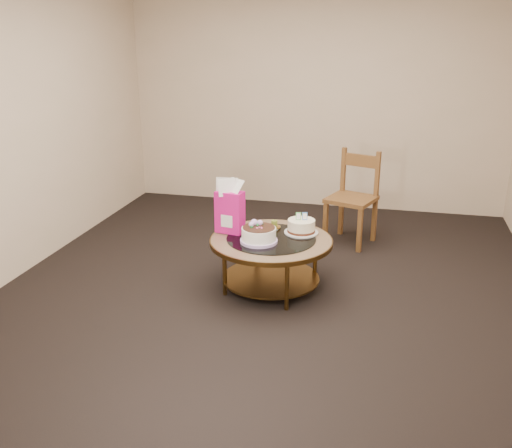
% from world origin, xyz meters
% --- Properties ---
extents(ground, '(5.00, 5.00, 0.00)m').
position_xyz_m(ground, '(0.00, 0.00, 0.00)').
color(ground, black).
rests_on(ground, ground).
extents(room_walls, '(4.52, 5.02, 2.61)m').
position_xyz_m(room_walls, '(0.00, 0.00, 1.54)').
color(room_walls, beige).
rests_on(room_walls, ground).
extents(coffee_table, '(1.02, 1.02, 0.46)m').
position_xyz_m(coffee_table, '(0.00, -0.00, 0.38)').
color(coffee_table, brown).
rests_on(coffee_table, ground).
extents(decorated_cake, '(0.30, 0.30, 0.18)m').
position_xyz_m(decorated_cake, '(-0.08, -0.11, 0.52)').
color(decorated_cake, '#C4A0E2').
rests_on(decorated_cake, coffee_table).
extents(cream_cake, '(0.29, 0.29, 0.18)m').
position_xyz_m(cream_cake, '(0.22, 0.18, 0.51)').
color(cream_cake, silver).
rests_on(cream_cake, coffee_table).
extents(gift_bag, '(0.25, 0.20, 0.46)m').
position_xyz_m(gift_bag, '(-0.37, 0.07, 0.69)').
color(gift_bag, '#C2127A').
rests_on(gift_bag, coffee_table).
extents(pillar_candle, '(0.11, 0.11, 0.08)m').
position_xyz_m(pillar_candle, '(-0.02, 0.24, 0.48)').
color(pillar_candle, tan).
rests_on(pillar_candle, coffee_table).
extents(dining_chair, '(0.55, 0.55, 0.94)m').
position_xyz_m(dining_chair, '(0.57, 1.29, 0.48)').
color(dining_chair, brown).
rests_on(dining_chair, ground).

